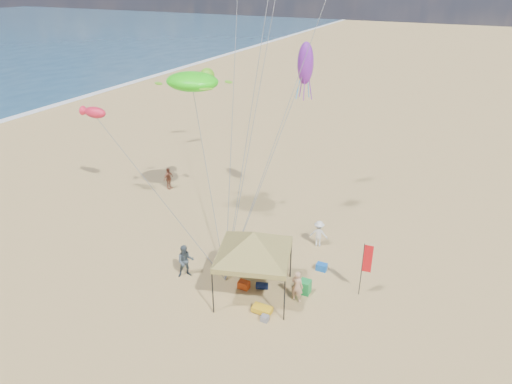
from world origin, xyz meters
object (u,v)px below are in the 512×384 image
(person_near_a, at_px, (297,286))
(person_near_c, at_px, (319,234))
(person_near_b, at_px, (186,261))
(canopy_tent, at_px, (254,234))
(feather_flag, at_px, (366,262))
(chair_yellow, at_px, (227,265))
(cooler_blue, at_px, (322,267))
(person_far_a, at_px, (169,178))
(cooler_red, at_px, (244,285))
(beach_cart, at_px, (262,309))
(chair_green, at_px, (305,287))

(person_near_a, bearing_deg, person_near_c, -79.30)
(person_near_b, bearing_deg, person_near_c, 9.97)
(canopy_tent, distance_m, person_near_b, 4.48)
(feather_flag, distance_m, chair_yellow, 7.07)
(chair_yellow, bearing_deg, cooler_blue, 26.71)
(feather_flag, xyz_separation_m, person_far_a, (-15.49, 5.81, -1.14))
(cooler_red, bearing_deg, chair_yellow, 147.25)
(canopy_tent, distance_m, person_far_a, 13.66)
(chair_yellow, bearing_deg, feather_flag, 9.24)
(chair_yellow, distance_m, person_far_a, 11.12)
(person_far_a, bearing_deg, beach_cart, -121.83)
(canopy_tent, relative_size, cooler_blue, 11.53)
(feather_flag, distance_m, beach_cart, 5.29)
(beach_cart, bearing_deg, cooler_red, 141.92)
(person_near_c, bearing_deg, person_near_b, 39.63)
(feather_flag, height_order, beach_cart, feather_flag)
(beach_cart, xyz_separation_m, person_far_a, (-11.71, 9.09, 0.59))
(cooler_red, height_order, beach_cart, cooler_red)
(person_near_a, bearing_deg, chair_yellow, -5.89)
(person_near_a, bearing_deg, person_far_a, -27.52)
(person_near_a, relative_size, person_far_a, 1.03)
(canopy_tent, xyz_separation_m, person_near_c, (1.36, 5.49, -2.56))
(chair_yellow, bearing_deg, beach_cart, -35.65)
(beach_cart, height_order, person_near_c, person_near_c)
(chair_green, distance_m, person_near_b, 6.12)
(chair_green, bearing_deg, cooler_red, -160.95)
(chair_green, height_order, chair_yellow, same)
(canopy_tent, height_order, cooler_red, canopy_tent)
(cooler_blue, height_order, beach_cart, cooler_blue)
(person_near_a, xyz_separation_m, person_near_b, (-5.78, -0.66, 0.08))
(chair_yellow, height_order, person_far_a, person_far_a)
(chair_yellow, bearing_deg, canopy_tent, -27.74)
(cooler_blue, distance_m, chair_green, 2.16)
(beach_cart, relative_size, person_near_b, 0.50)
(feather_flag, height_order, person_near_c, feather_flag)
(person_near_b, xyz_separation_m, person_far_a, (-7.01, 8.23, -0.10))
(person_near_a, bearing_deg, feather_flag, -143.83)
(person_far_a, bearing_deg, person_near_a, -114.63)
(cooler_red, bearing_deg, chair_green, 19.05)
(cooler_red, xyz_separation_m, beach_cart, (1.59, -1.25, 0.01))
(cooler_red, relative_size, person_near_a, 0.33)
(cooler_red, relative_size, person_near_b, 0.30)
(person_near_b, bearing_deg, feather_flag, -22.32)
(canopy_tent, relative_size, feather_flag, 2.16)
(feather_flag, xyz_separation_m, cooler_red, (-5.37, -2.03, -1.74))
(beach_cart, bearing_deg, chair_yellow, 144.35)
(person_near_a, height_order, person_far_a, person_near_a)
(chair_yellow, bearing_deg, cooler_red, -32.75)
(chair_green, bearing_deg, cooler_blue, 86.83)
(chair_green, relative_size, person_near_c, 0.45)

